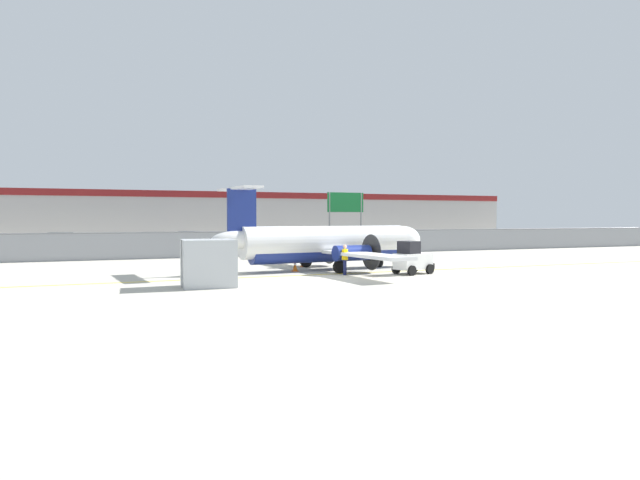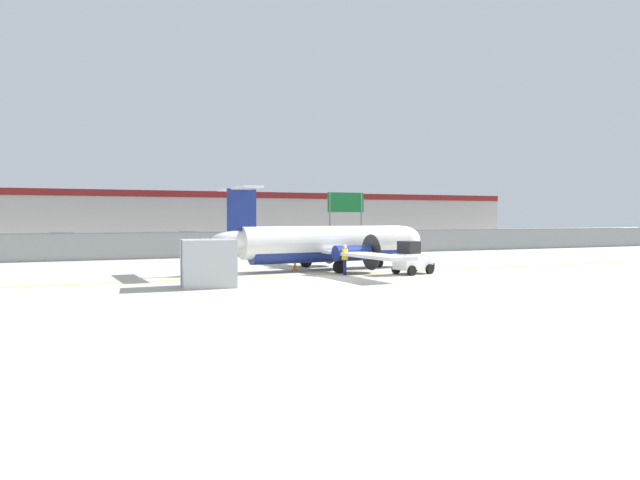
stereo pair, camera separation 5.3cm
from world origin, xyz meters
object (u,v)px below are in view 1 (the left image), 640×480
parked_car_6 (339,241)px  traffic_cone_near_right (295,266)px  parked_car_3 (188,239)px  parked_car_7 (364,238)px  parked_car_5 (267,238)px  commuter_airplane (330,244)px  ground_crew_worker (345,258)px  cargo_container (208,263)px  traffic_cone_near_left (303,262)px  parked_car_1 (129,242)px  baggage_tug (412,259)px  parked_car_4 (250,242)px  parked_car_2 (154,240)px  highway_sign (345,207)px  parked_car_0 (59,240)px

parked_car_6 → traffic_cone_near_right: bearing=-127.6°
parked_car_3 → parked_car_7: bearing=171.6°
parked_car_5 → commuter_airplane: bearing=82.4°
ground_crew_worker → parked_car_6: (9.69, 22.62, -0.06)m
cargo_container → parked_car_6: (17.81, 25.14, -0.21)m
parked_car_6 → traffic_cone_near_left: bearing=-127.8°
cargo_container → traffic_cone_near_right: (6.25, 5.59, -0.79)m
parked_car_1 → parked_car_5: 15.94m
parked_car_6 → parked_car_7: (6.06, 6.61, 0.00)m
commuter_airplane → baggage_tug: (3.34, -4.18, -0.75)m
commuter_airplane → ground_crew_worker: bearing=-103.2°
traffic_cone_near_left → parked_car_4: parked_car_4 is taller
baggage_tug → parked_car_7: size_ratio=0.58×
parked_car_2 → parked_car_7: size_ratio=0.99×
traffic_cone_near_right → parked_car_2: size_ratio=0.15×
parked_car_5 → highway_sign: highway_sign is taller
ground_crew_worker → traffic_cone_near_left: bearing=126.2°
parked_car_1 → parked_car_4: size_ratio=1.00×
traffic_cone_near_left → parked_car_6: 19.61m
parked_car_6 → parked_car_4: bearing=167.8°
traffic_cone_near_left → traffic_cone_near_right: 3.11m
parked_car_6 → parked_car_0: bearing=149.1°
traffic_cone_near_right → parked_car_2: bearing=99.9°
parked_car_4 → parked_car_2: bearing=124.1°
baggage_tug → parked_car_1: baggage_tug is taller
parked_car_0 → cargo_container: bearing=109.9°
highway_sign → parked_car_2: bearing=139.2°
parked_car_0 → parked_car_5: 21.33m
parked_car_7 → ground_crew_worker: bearing=-111.3°
parked_car_1 → parked_car_5: size_ratio=1.03×
ground_crew_worker → traffic_cone_near_left: 5.83m
commuter_airplane → ground_crew_worker: size_ratio=9.46×
baggage_tug → parked_car_7: 32.47m
parked_car_0 → parked_car_6: 28.20m
baggage_tug → parked_car_3: (-7.13, 34.93, 0.04)m
parked_car_3 → parked_car_0: bearing=5.5°
baggage_tug → parked_car_4: size_ratio=0.58×
parked_car_3 → highway_sign: highway_sign is taller
parked_car_0 → parked_car_1: same height
traffic_cone_near_right → parked_car_0: bearing=114.7°
parked_car_1 → commuter_airplane: bearing=-60.6°
traffic_cone_near_left → parked_car_3: parked_car_3 is taller
baggage_tug → cargo_container: bearing=171.2°
traffic_cone_near_right → parked_car_4: bearing=82.4°
traffic_cone_near_right → parked_car_6: (11.56, 19.55, 0.58)m
ground_crew_worker → parked_car_3: (-3.35, 33.98, -0.06)m
commuter_airplane → parked_car_6: (9.24, 19.39, -0.71)m
parked_car_0 → parked_car_6: size_ratio=1.00×
ground_crew_worker → cargo_container: cargo_container is taller
commuter_airplane → traffic_cone_near_left: commuter_airplane is taller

